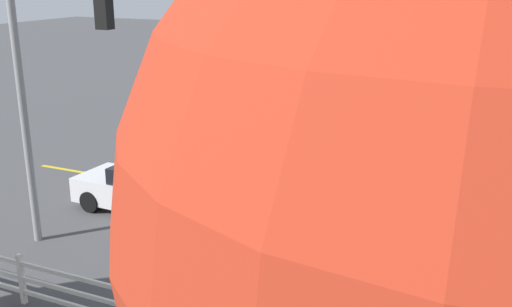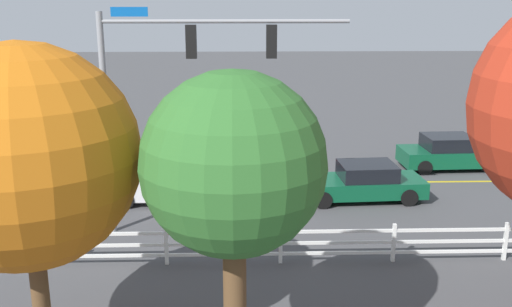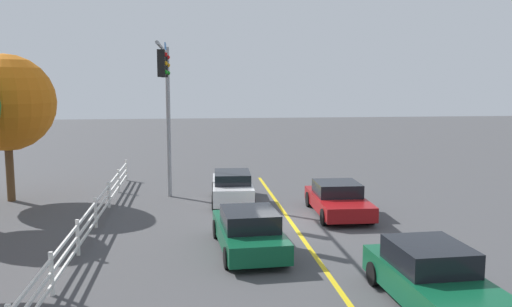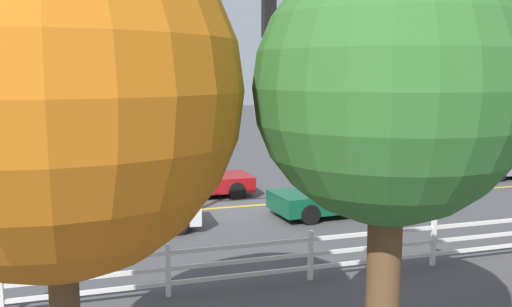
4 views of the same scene
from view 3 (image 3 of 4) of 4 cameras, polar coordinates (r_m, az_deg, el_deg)
ground_plane at (r=21.07m, az=3.79°, el=-7.34°), size 120.00×120.00×0.00m
lane_center_stripe at (r=17.32m, az=6.26°, el=-10.70°), size 28.00×0.16×0.01m
signal_assembly at (r=23.54m, az=-9.46°, el=6.48°), size 7.58×0.38×7.11m
car_0 at (r=22.51m, az=8.61°, el=-4.80°), size 4.63×2.15×1.31m
car_1 at (r=17.56m, az=-0.77°, el=-8.15°), size 4.77×2.17×1.39m
car_2 at (r=24.47m, az=-2.51°, el=-3.54°), size 4.49×1.99×1.42m
car_4 at (r=14.14m, az=17.99°, el=-12.27°), size 4.56×2.13×1.50m
white_rail_fence at (r=18.04m, az=-18.24°, el=-8.31°), size 26.10×0.10×1.15m
tree_2 at (r=26.75m, az=-24.83°, el=4.86°), size 4.34×4.34×6.65m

